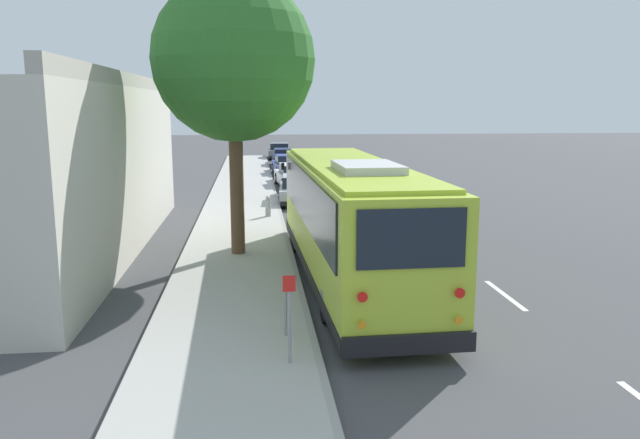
{
  "coord_description": "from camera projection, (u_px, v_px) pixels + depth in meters",
  "views": [
    {
      "loc": [
        -14.34,
        2.56,
        4.54
      ],
      "look_at": [
        2.99,
        0.69,
        1.3
      ],
      "focal_mm": 35.0,
      "sensor_mm": 36.0,
      "label": 1
    }
  ],
  "objects": [
    {
      "name": "lane_stripe_ahead",
      "position": [
        434.0,
        241.0,
        20.9
      ],
      "size": [
        2.4,
        0.14,
        0.01
      ],
      "primitive_type": "cube",
      "color": "silver",
      "rests_on": "ground"
    },
    {
      "name": "parked_sedan_blue",
      "position": [
        288.0,
        165.0,
        40.46
      ],
      "size": [
        4.45,
        1.91,
        1.3
      ],
      "rotation": [
        0.0,
        0.0,
        0.06
      ],
      "color": "navy",
      "rests_on": "ground"
    },
    {
      "name": "parked_sedan_silver",
      "position": [
        299.0,
        190.0,
        29.1
      ],
      "size": [
        4.34,
        2.01,
        1.28
      ],
      "rotation": [
        0.0,
        0.0,
        -0.06
      ],
      "color": "#A8AAAF",
      "rests_on": "ground"
    },
    {
      "name": "sign_post_far",
      "position": [
        285.0,
        306.0,
        11.9
      ],
      "size": [
        0.06,
        0.06,
        1.17
      ],
      "color": "gray",
      "rests_on": "sidewalk_slab"
    },
    {
      "name": "curb_strip",
      "position": [
        301.0,
        293.0,
        14.95
      ],
      "size": [
        80.0,
        0.14,
        0.15
      ],
      "primitive_type": "cube",
      "color": "#9D9A94",
      "rests_on": "ground"
    },
    {
      "name": "lane_stripe_mid",
      "position": [
        505.0,
        295.0,
        15.03
      ],
      "size": [
        2.4,
        0.14,
        0.01
      ],
      "primitive_type": "cube",
      "color": "silver",
      "rests_on": "ground"
    },
    {
      "name": "sidewalk_slab",
      "position": [
        231.0,
        295.0,
        14.77
      ],
      "size": [
        80.0,
        3.18,
        0.15
      ],
      "primitive_type": "cube",
      "color": "#B2AFA8",
      "rests_on": "ground"
    },
    {
      "name": "parked_sedan_navy",
      "position": [
        284.0,
        158.0,
        46.15
      ],
      "size": [
        4.33,
        1.81,
        1.29
      ],
      "rotation": [
        0.0,
        0.0,
        -0.01
      ],
      "color": "#19234C",
      "rests_on": "ground"
    },
    {
      "name": "fire_hydrant",
      "position": [
        268.0,
        206.0,
        24.66
      ],
      "size": [
        0.22,
        0.22,
        0.81
      ],
      "color": "#99999E",
      "rests_on": "sidewalk_slab"
    },
    {
      "name": "ground_plane",
      "position": [
        361.0,
        294.0,
        15.12
      ],
      "size": [
        160.0,
        160.0,
        0.0
      ],
      "primitive_type": "plane",
      "color": "#474749"
    },
    {
      "name": "street_tree",
      "position": [
        234.0,
        49.0,
        17.69
      ],
      "size": [
        4.65,
        4.65,
        8.65
      ],
      "color": "brown",
      "rests_on": "sidewalk_slab"
    },
    {
      "name": "parked_sedan_gray",
      "position": [
        279.0,
        151.0,
        52.54
      ],
      "size": [
        4.35,
        1.88,
        1.32
      ],
      "rotation": [
        0.0,
        0.0,
        -0.03
      ],
      "color": "slate",
      "rests_on": "ground"
    },
    {
      "name": "parked_sedan_white",
      "position": [
        294.0,
        176.0,
        34.73
      ],
      "size": [
        4.7,
        2.02,
        1.27
      ],
      "rotation": [
        0.0,
        0.0,
        0.08
      ],
      "color": "silver",
      "rests_on": "ground"
    },
    {
      "name": "sign_post_near",
      "position": [
        289.0,
        318.0,
        10.59
      ],
      "size": [
        0.06,
        0.22,
        1.55
      ],
      "color": "gray",
      "rests_on": "sidewalk_slab"
    },
    {
      "name": "shuttle_bus",
      "position": [
        350.0,
        215.0,
        16.03
      ],
      "size": [
        11.54,
        2.88,
        3.24
      ],
      "rotation": [
        0.0,
        0.0,
        0.03
      ],
      "color": "#ADC633",
      "rests_on": "ground"
    }
  ]
}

